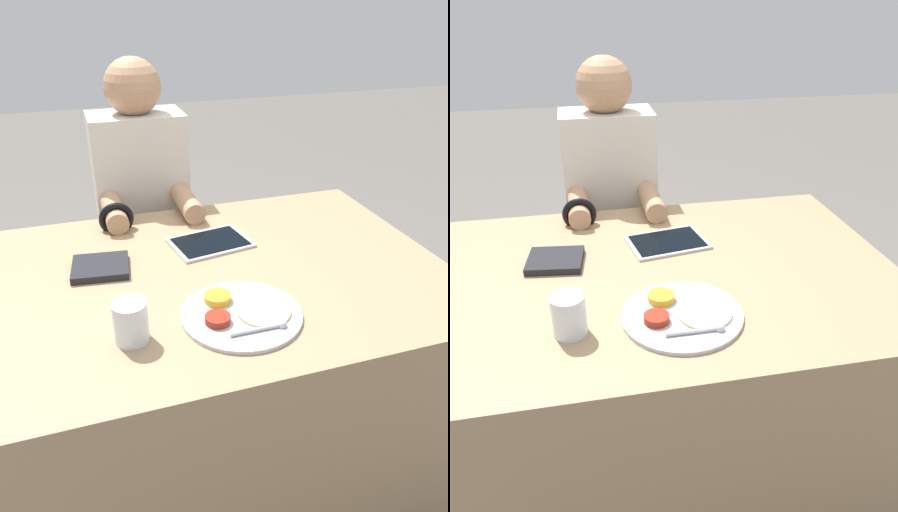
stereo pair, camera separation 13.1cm
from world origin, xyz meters
The scene contains 7 objects.
ground_plane centered at (0.00, 0.00, 0.00)m, with size 12.00×12.00×0.00m, color #605B56.
dining_table centered at (0.00, 0.00, 0.39)m, with size 1.29×0.90×0.78m.
thali_tray centered at (0.01, -0.22, 0.79)m, with size 0.29×0.29×0.03m.
red_notebook centered at (-0.28, 0.10, 0.79)m, with size 0.17×0.15×0.02m.
tablet_device centered at (0.05, 0.16, 0.78)m, with size 0.25×0.20×0.01m.
person_diner centered at (-0.08, 0.62, 0.61)m, with size 0.34×0.43×1.26m.
drinking_glass centered at (-0.25, -0.23, 0.83)m, with size 0.08×0.08×0.10m.
Camera 2 is at (-0.20, -1.16, 1.46)m, focal length 35.00 mm.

